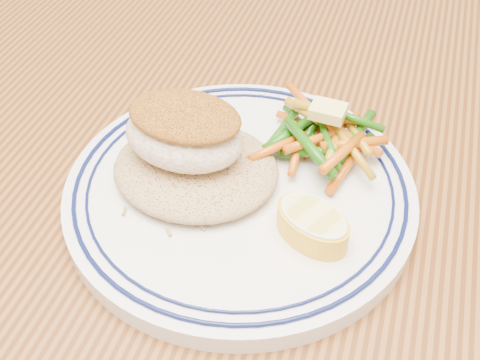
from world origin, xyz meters
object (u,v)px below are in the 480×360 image
(plate, at_px, (240,191))
(fish_fillet, at_px, (184,131))
(rice_pilaf, at_px, (196,165))
(lemon_wedge, at_px, (312,224))
(dining_table, at_px, (209,242))
(vegetable_pile, at_px, (324,137))

(plate, height_order, fish_fillet, fish_fillet)
(rice_pilaf, distance_m, fish_fillet, 0.03)
(plate, distance_m, lemon_wedge, 0.07)
(dining_table, distance_m, vegetable_pile, 0.15)
(fish_fillet, bearing_deg, vegetable_pile, 30.04)
(plate, distance_m, rice_pilaf, 0.04)
(rice_pilaf, xyz_separation_m, fish_fillet, (-0.01, 0.00, 0.03))
(vegetable_pile, distance_m, lemon_wedge, 0.09)
(vegetable_pile, xyz_separation_m, lemon_wedge, (0.01, -0.08, -0.00))
(dining_table, relative_size, vegetable_pile, 15.11)
(rice_pilaf, height_order, vegetable_pile, vegetable_pile)
(lemon_wedge, bearing_deg, dining_table, 146.77)
(dining_table, height_order, fish_fillet, fish_fillet)
(plate, bearing_deg, rice_pilaf, -177.24)
(fish_fillet, height_order, lemon_wedge, fish_fillet)
(rice_pilaf, bearing_deg, vegetable_pile, 34.27)
(fish_fillet, distance_m, lemon_wedge, 0.11)
(plate, bearing_deg, vegetable_pile, 47.85)
(rice_pilaf, height_order, fish_fillet, fish_fillet)
(dining_table, height_order, vegetable_pile, vegetable_pile)
(vegetable_pile, bearing_deg, plate, -132.15)
(vegetable_pile, bearing_deg, dining_table, -166.28)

